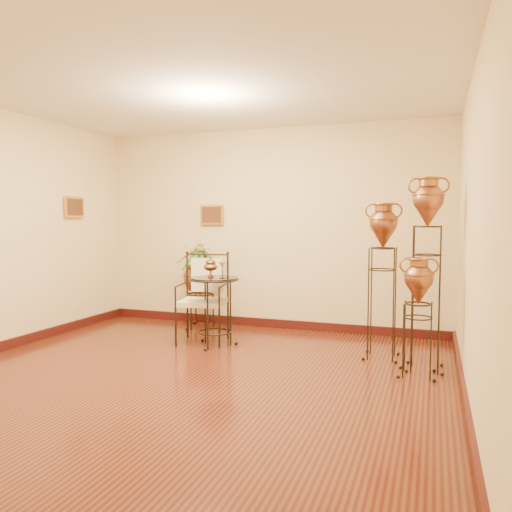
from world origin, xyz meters
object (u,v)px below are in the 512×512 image
(side_table, at_px, (214,310))
(amphora_mid, at_px, (382,279))
(amphora_tall, at_px, (427,271))
(planter_urn, at_px, (200,274))
(armchair, at_px, (203,298))

(side_table, bearing_deg, amphora_mid, 3.89)
(amphora_mid, bearing_deg, side_table, -176.11)
(amphora_tall, xyz_separation_m, planter_urn, (-3.05, 1.07, -0.24))
(side_table, bearing_deg, amphora_tall, -3.90)
(amphora_mid, height_order, side_table, amphora_mid)
(amphora_tall, distance_m, amphora_mid, 0.56)
(amphora_tall, bearing_deg, side_table, 176.10)
(armchair, bearing_deg, side_table, -36.60)
(amphora_tall, distance_m, armchair, 2.67)
(amphora_tall, xyz_separation_m, armchair, (-2.62, 0.26, -0.45))
(planter_urn, bearing_deg, armchair, -61.84)
(armchair, xyz_separation_m, side_table, (0.21, -0.10, -0.12))
(amphora_mid, height_order, planter_urn, amphora_mid)
(amphora_tall, relative_size, amphora_mid, 1.14)
(amphora_mid, xyz_separation_m, planter_urn, (-2.59, 0.77, -0.10))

